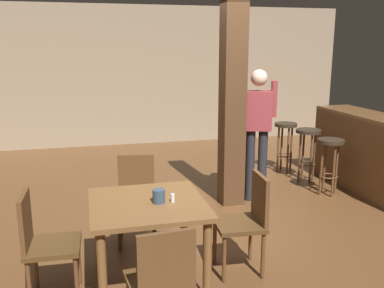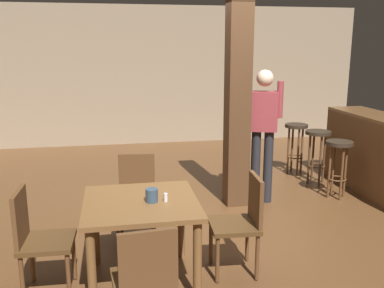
{
  "view_description": "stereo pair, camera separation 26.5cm",
  "coord_description": "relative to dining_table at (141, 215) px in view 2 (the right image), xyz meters",
  "views": [
    {
      "loc": [
        -1.46,
        -4.31,
        2.01
      ],
      "look_at": [
        -0.42,
        -0.13,
        1.01
      ],
      "focal_mm": 40.0,
      "sensor_mm": 36.0,
      "label": 1
    },
    {
      "loc": [
        -1.21,
        -4.36,
        2.01
      ],
      "look_at": [
        -0.42,
        -0.13,
        1.01
      ],
      "focal_mm": 40.0,
      "sensor_mm": 36.0,
      "label": 2
    }
  ],
  "objects": [
    {
      "name": "chair_east",
      "position": [
        0.89,
        0.02,
        -0.11
      ],
      "size": [
        0.45,
        0.45,
        0.89
      ],
      "color": "#4C3319",
      "rests_on": "ground_plane"
    },
    {
      "name": "napkin_cup",
      "position": [
        0.09,
        -0.04,
        0.18
      ],
      "size": [
        0.1,
        0.1,
        0.11
      ],
      "primitive_type": "cylinder",
      "color": "#33475B",
      "rests_on": "dining_table"
    },
    {
      "name": "dining_table",
      "position": [
        0.0,
        0.0,
        0.0
      ],
      "size": [
        0.95,
        0.95,
        0.74
      ],
      "color": "brown",
      "rests_on": "ground_plane"
    },
    {
      "name": "bar_stool_near",
      "position": [
        2.73,
        1.65,
        -0.04
      ],
      "size": [
        0.35,
        0.35,
        0.78
      ],
      "color": "#2D2319",
      "rests_on": "ground_plane"
    },
    {
      "name": "bar_stool_mid",
      "position": [
        2.74,
        2.28,
        -0.02
      ],
      "size": [
        0.37,
        0.37,
        0.79
      ],
      "color": "#2D2319",
      "rests_on": "ground_plane"
    },
    {
      "name": "chair_north",
      "position": [
        0.01,
        0.87,
        -0.11
      ],
      "size": [
        0.47,
        0.47,
        0.89
      ],
      "color": "#4C3319",
      "rests_on": "ground_plane"
    },
    {
      "name": "standing_person",
      "position": [
        1.67,
        1.69,
        0.38
      ],
      "size": [
        0.47,
        0.29,
        1.72
      ],
      "color": "maroon",
      "rests_on": "ground_plane"
    },
    {
      "name": "bar_stool_far",
      "position": [
        2.64,
        2.82,
        -0.02
      ],
      "size": [
        0.36,
        0.36,
        0.8
      ],
      "color": "#2D2319",
      "rests_on": "ground_plane"
    },
    {
      "name": "chair_south",
      "position": [
        -0.03,
        -0.84,
        -0.11
      ],
      "size": [
        0.46,
        0.46,
        0.89
      ],
      "color": "#4C3319",
      "rests_on": "ground_plane"
    },
    {
      "name": "bar_counter",
      "position": [
        3.28,
        1.66,
        -0.07
      ],
      "size": [
        0.56,
        2.07,
        1.08
      ],
      "color": "brown",
      "rests_on": "ground_plane"
    },
    {
      "name": "pillar",
      "position": [
        1.33,
        1.69,
        0.78
      ],
      "size": [
        0.28,
        0.28,
        2.8
      ],
      "primitive_type": "cube",
      "color": "#4C301C",
      "rests_on": "ground_plane"
    },
    {
      "name": "ground_plane",
      "position": [
        1.01,
        0.97,
        -0.62
      ],
      "size": [
        10.8,
        10.8,
        0.0
      ],
      "primitive_type": "plane",
      "color": "brown"
    },
    {
      "name": "wall_back",
      "position": [
        1.01,
        5.47,
        0.78
      ],
      "size": [
        8.0,
        0.1,
        2.8
      ],
      "primitive_type": "cube",
      "color": "gray",
      "rests_on": "ground_plane"
    },
    {
      "name": "salt_shaker",
      "position": [
        0.2,
        -0.05,
        0.16
      ],
      "size": [
        0.03,
        0.03,
        0.07
      ],
      "primitive_type": "cylinder",
      "color": "silver",
      "rests_on": "dining_table"
    },
    {
      "name": "chair_west",
      "position": [
        -0.84,
        -0.02,
        -0.11
      ],
      "size": [
        0.44,
        0.44,
        0.89
      ],
      "color": "#4C3319",
      "rests_on": "ground_plane"
    }
  ]
}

